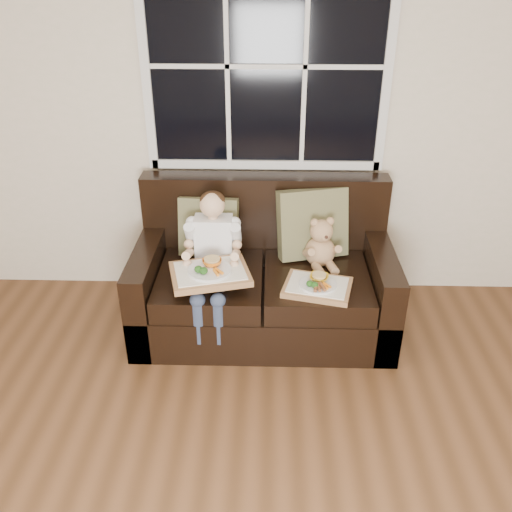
{
  "coord_description": "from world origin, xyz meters",
  "views": [
    {
      "loc": [
        0.08,
        -1.15,
        2.26
      ],
      "look_at": [
        -0.01,
        1.85,
        0.6
      ],
      "focal_mm": 38.0,
      "sensor_mm": 36.0,
      "label": 1
    }
  ],
  "objects_px": {
    "loveseat": "(264,282)",
    "child": "(213,248)",
    "teddy_bear": "(321,246)",
    "tray_left": "(210,272)",
    "tray_right": "(318,286)"
  },
  "relations": [
    {
      "from": "child",
      "to": "teddy_bear",
      "type": "distance_m",
      "value": 0.71
    },
    {
      "from": "child",
      "to": "tray_right",
      "type": "bearing_deg",
      "value": -16.34
    },
    {
      "from": "loveseat",
      "to": "tray_left",
      "type": "distance_m",
      "value": 0.54
    },
    {
      "from": "loveseat",
      "to": "tray_left",
      "type": "bearing_deg",
      "value": -134.46
    },
    {
      "from": "tray_left",
      "to": "tray_right",
      "type": "bearing_deg",
      "value": -13.09
    },
    {
      "from": "teddy_bear",
      "to": "tray_left",
      "type": "xyz_separation_m",
      "value": [
        -0.7,
        -0.34,
        -0.01
      ]
    },
    {
      "from": "child",
      "to": "teddy_bear",
      "type": "relative_size",
      "value": 2.26
    },
    {
      "from": "teddy_bear",
      "to": "child",
      "type": "bearing_deg",
      "value": 175.29
    },
    {
      "from": "child",
      "to": "tray_left",
      "type": "height_order",
      "value": "child"
    },
    {
      "from": "tray_left",
      "to": "tray_right",
      "type": "height_order",
      "value": "tray_left"
    },
    {
      "from": "loveseat",
      "to": "child",
      "type": "height_order",
      "value": "child"
    },
    {
      "from": "child",
      "to": "tray_left",
      "type": "distance_m",
      "value": 0.22
    },
    {
      "from": "tray_left",
      "to": "tray_right",
      "type": "relative_size",
      "value": 1.16
    },
    {
      "from": "child",
      "to": "tray_left",
      "type": "xyz_separation_m",
      "value": [
        0.0,
        -0.21,
        -0.05
      ]
    },
    {
      "from": "loveseat",
      "to": "child",
      "type": "xyz_separation_m",
      "value": [
        -0.33,
        -0.12,
        0.32
      ]
    }
  ]
}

